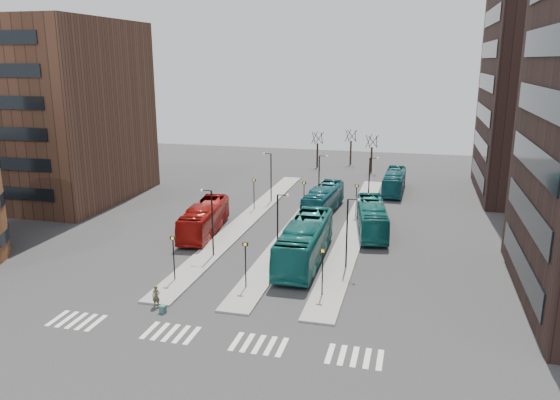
% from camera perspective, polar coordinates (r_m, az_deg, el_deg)
% --- Properties ---
extents(ground, '(160.00, 160.00, 0.00)m').
position_cam_1_polar(ground, '(33.83, -12.76, -16.69)').
color(ground, '#2A2A2C').
rests_on(ground, ground).
extents(island_left, '(2.50, 45.00, 0.15)m').
position_cam_1_polar(island_left, '(60.84, -3.45, -2.00)').
color(island_left, gray).
rests_on(island_left, ground).
extents(island_mid, '(2.50, 45.00, 0.15)m').
position_cam_1_polar(island_mid, '(59.36, 2.09, -2.41)').
color(island_mid, gray).
rests_on(island_mid, ground).
extents(island_right, '(2.50, 45.00, 0.15)m').
position_cam_1_polar(island_right, '(58.46, 7.85, -2.81)').
color(island_right, gray).
rests_on(island_right, ground).
extents(suitcase, '(0.52, 0.46, 0.54)m').
position_cam_1_polar(suitcase, '(39.99, -12.15, -11.09)').
color(suitcase, navy).
rests_on(suitcase, ground).
extents(red_bus, '(3.77, 11.31, 3.09)m').
position_cam_1_polar(red_bus, '(56.21, -7.92, -1.95)').
color(red_bus, maroon).
rests_on(red_bus, ground).
extents(teal_bus_a, '(3.26, 13.20, 3.66)m').
position_cam_1_polar(teal_bus_a, '(47.96, 2.59, -4.37)').
color(teal_bus_a, '#125D5B').
rests_on(teal_bus_a, ground).
extents(teal_bus_b, '(3.39, 11.06, 3.03)m').
position_cam_1_polar(teal_bus_b, '(63.62, 4.55, 0.06)').
color(teal_bus_b, '#135661').
rests_on(teal_bus_b, ground).
extents(teal_bus_c, '(4.26, 11.44, 3.11)m').
position_cam_1_polar(teal_bus_c, '(56.85, 9.57, -1.82)').
color(teal_bus_c, '#125E5B').
rests_on(teal_bus_c, ground).
extents(teal_bus_d, '(2.71, 10.55, 2.92)m').
position_cam_1_polar(teal_bus_d, '(74.57, 11.85, 1.89)').
color(teal_bus_d, '#12535C').
rests_on(teal_bus_d, ground).
extents(traveller, '(0.61, 0.42, 1.62)m').
position_cam_1_polar(traveller, '(40.77, -12.82, -9.78)').
color(traveller, '#4B4A2D').
rests_on(traveller, ground).
extents(commuter_a, '(0.85, 0.71, 1.58)m').
position_cam_1_polar(commuter_a, '(52.34, -9.65, -4.13)').
color(commuter_a, black).
rests_on(commuter_a, ground).
extents(commuter_b, '(0.69, 1.09, 1.72)m').
position_cam_1_polar(commuter_b, '(45.75, -0.18, -6.60)').
color(commuter_b, black).
rests_on(commuter_b, ground).
extents(commuter_c, '(0.75, 1.17, 1.71)m').
position_cam_1_polar(commuter_c, '(48.50, 0.22, -5.35)').
color(commuter_c, black).
rests_on(commuter_c, ground).
extents(crosswalk_stripes, '(22.35, 2.40, 0.01)m').
position_cam_1_polar(crosswalk_stripes, '(36.32, -7.30, -14.10)').
color(crosswalk_stripes, silver).
rests_on(crosswalk_stripes, ground).
extents(office_block, '(25.00, 20.12, 22.00)m').
position_cam_1_polar(office_block, '(76.65, -24.76, 8.45)').
color(office_block, '#4E3124').
rests_on(office_block, ground).
extents(sign_poles, '(12.45, 22.12, 3.65)m').
position_cam_1_polar(sign_poles, '(52.24, 0.06, -2.10)').
color(sign_poles, black).
rests_on(sign_poles, ground).
extents(lamp_posts, '(14.04, 20.24, 6.12)m').
position_cam_1_polar(lamp_posts, '(56.41, 2.32, 0.38)').
color(lamp_posts, black).
rests_on(lamp_posts, ground).
extents(bare_trees, '(10.97, 8.14, 5.90)m').
position_cam_1_polar(bare_trees, '(90.11, 6.94, 5.06)').
color(bare_trees, black).
rests_on(bare_trees, ground).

